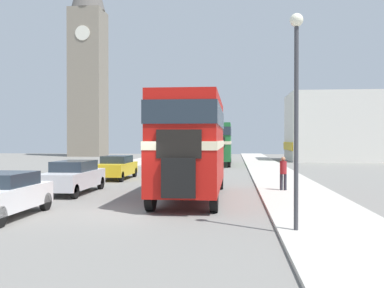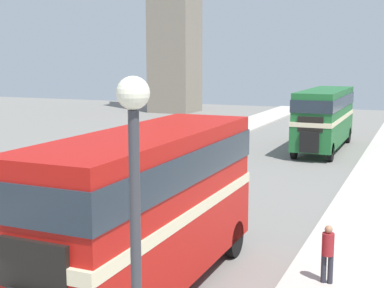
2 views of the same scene
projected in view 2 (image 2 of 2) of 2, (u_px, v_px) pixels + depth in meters
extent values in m
cube|color=#B2140F|center=(150.00, 244.00, 13.92)|extent=(2.55, 9.00, 1.67)
cube|color=beige|center=(149.00, 207.00, 13.77)|extent=(2.57, 9.05, 0.30)
cube|color=#B2140F|center=(149.00, 167.00, 13.60)|extent=(2.50, 8.82, 1.82)
cube|color=#232D38|center=(148.00, 164.00, 13.59)|extent=(2.57, 8.91, 0.82)
cube|color=black|center=(33.00, 266.00, 9.71)|extent=(1.53, 0.12, 0.97)
cylinder|color=black|center=(169.00, 230.00, 17.64)|extent=(0.28, 1.14, 1.14)
cylinder|color=black|center=(234.00, 239.00, 16.75)|extent=(0.28, 1.14, 1.14)
cube|color=#1E602D|center=(324.00, 131.00, 36.20)|extent=(2.50, 9.91, 1.57)
cube|color=beige|center=(325.00, 117.00, 36.05)|extent=(2.53, 9.96, 0.29)
cube|color=#1E602D|center=(325.00, 102.00, 35.89)|extent=(2.45, 9.71, 1.71)
cube|color=#232D38|center=(325.00, 101.00, 35.88)|extent=(2.53, 9.81, 0.77)
cube|color=black|center=(309.00, 142.00, 31.63)|extent=(1.13, 0.20, 1.25)
cube|color=black|center=(310.00, 124.00, 31.59)|extent=(1.50, 0.12, 0.91)
cylinder|color=black|center=(294.00, 150.00, 33.09)|extent=(0.28, 1.14, 1.14)
cylinder|color=black|center=(331.00, 152.00, 32.22)|extent=(0.28, 1.14, 1.14)
cylinder|color=black|center=(318.00, 133.00, 40.31)|extent=(0.28, 1.14, 1.14)
cylinder|color=black|center=(348.00, 135.00, 39.44)|extent=(0.28, 1.14, 1.14)
cube|color=silver|center=(6.00, 230.00, 17.25)|extent=(1.76, 4.53, 0.77)
cube|color=#232D38|center=(8.00, 210.00, 17.32)|extent=(1.55, 2.36, 0.48)
cylinder|color=black|center=(25.00, 222.00, 19.27)|extent=(0.20, 0.64, 0.64)
cylinder|color=black|center=(61.00, 228.00, 18.65)|extent=(0.20, 0.64, 0.64)
cube|color=gold|center=(123.00, 183.00, 23.81)|extent=(1.79, 4.37, 0.76)
cube|color=#232D38|center=(125.00, 169.00, 23.87)|extent=(1.58, 2.27, 0.47)
cylinder|color=black|center=(86.00, 198.00, 22.60)|extent=(0.20, 0.64, 0.64)
cylinder|color=black|center=(118.00, 202.00, 21.98)|extent=(0.20, 0.64, 0.64)
cylinder|color=black|center=(128.00, 181.00, 25.75)|extent=(0.20, 0.64, 0.64)
cylinder|color=black|center=(157.00, 184.00, 25.13)|extent=(0.20, 0.64, 0.64)
cylinder|color=#282833|center=(324.00, 268.00, 14.53)|extent=(0.15, 0.15, 0.78)
cylinder|color=#282833|center=(330.00, 269.00, 14.46)|extent=(0.15, 0.15, 0.78)
cylinder|color=maroon|center=(328.00, 244.00, 14.38)|extent=(0.33, 0.33, 0.62)
sphere|color=#9E7051|center=(329.00, 229.00, 14.31)|extent=(0.21, 0.21, 0.21)
sphere|color=#EFEACC|center=(133.00, 93.00, 5.61)|extent=(0.36, 0.36, 0.36)
cube|color=gray|center=(175.00, 15.00, 60.91)|extent=(4.86, 4.86, 22.19)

